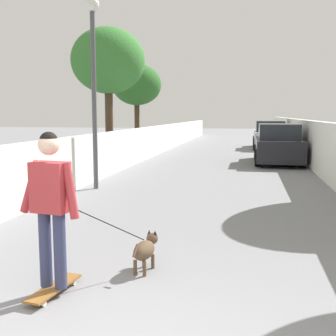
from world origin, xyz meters
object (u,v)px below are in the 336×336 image
Objects in this scene: person_skateboarder at (51,198)px; tree_left_distant at (137,85)px; tree_left_near at (108,61)px; skateboard at (54,288)px; dog at (145,249)px; lamp_post at (93,61)px; car_far at (270,136)px; car_near at (278,145)px.

tree_left_distant is at bearing 12.39° from person_skateboarder.
tree_left_distant is at bearing 4.82° from tree_left_near.
dog is (0.85, -0.79, 0.21)m from skateboard.
tree_left_near is 3.15× the size of person_skateboarder.
skateboard is at bearing -167.61° from tree_left_distant.
tree_left_distant is 2.75× the size of person_skateboarder.
car_far is (14.00, -5.00, -2.51)m from lamp_post.
car_near is (-4.84, -7.04, -2.73)m from tree_left_distant.
lamp_post is 6.62m from dog.
person_skateboarder reaches higher than car_near.
person_skateboarder is at bearing -163.88° from tree_left_near.
lamp_post is at bearing 16.78° from person_skateboarder.
tree_left_near is 12.55m from person_skateboarder.
dog is at bearing 168.95° from car_near.
lamp_post is at bearing 143.43° from car_near.
tree_left_near is at bearing 16.12° from skateboard.
tree_left_distant is 3.91× the size of dog.
lamp_post is at bearing -170.00° from tree_left_distant.
car_far is at bearing -0.00° from car_near.
tree_left_near reaches higher than tree_left_distant.
tree_left_near is 1.15× the size of tree_left_distant.
tree_left_distant is at bearing 15.51° from dog.
tree_left_distant is 18.47m from skateboard.
skateboard is 0.70× the size of dog.
person_skateboarder is 0.39× the size of car_far.
tree_left_distant reaches higher than car_near.
person_skateboarder is at bearing 166.31° from car_near.
person_skateboarder is at bearing -153.43° from skateboard.
tree_left_near is 6.37× the size of skateboard.
tree_left_near reaches higher than dog.
lamp_post reaches higher than tree_left_distant.
dog reaches higher than skateboard.
tree_left_distant is 1.07× the size of car_far.
tree_left_distant is (6.00, 0.51, -0.49)m from tree_left_near.
tree_left_near reaches higher than car_near.
tree_left_near is 4.48× the size of dog.
tree_left_near is at bearing 16.12° from person_skateboarder.
tree_left_near is 1.32× the size of car_near.
dog is (-10.89, -4.18, -3.66)m from tree_left_near.
car_near and car_far have the same top height.
car_far is at bearing -8.86° from skateboard.
lamp_post reaches higher than car_far.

